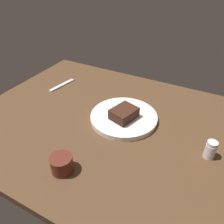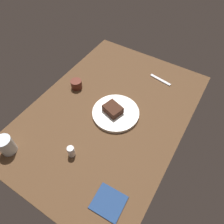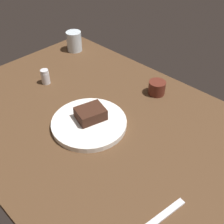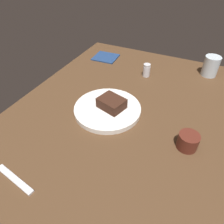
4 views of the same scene
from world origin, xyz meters
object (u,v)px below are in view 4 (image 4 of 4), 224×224
at_px(dessert_plate, 107,109).
at_px(chocolate_cake_slice, 112,103).
at_px(coffee_cup, 188,141).
at_px(dessert_spoon, 15,179).
at_px(salt_shaker, 147,70).
at_px(water_glass, 211,66).
at_px(folded_napkin, 106,57).

height_order(dessert_plate, chocolate_cake_slice, chocolate_cake_slice).
bearing_deg(coffee_cup, dessert_spoon, 128.67).
bearing_deg(salt_shaker, dessert_plate, 171.13).
height_order(water_glass, folded_napkin, water_glass).
bearing_deg(water_glass, chocolate_cake_slice, 145.87).
height_order(dessert_plate, dessert_spoon, dessert_plate).
xyz_separation_m(water_glass, coffee_cup, (-0.53, 0.01, -0.02)).
distance_m(dessert_plate, folded_napkin, 0.48).
relative_size(chocolate_cake_slice, water_glass, 0.99).
bearing_deg(chocolate_cake_slice, dessert_plate, 117.45).
distance_m(salt_shaker, dessert_spoon, 0.74).
bearing_deg(chocolate_cake_slice, water_glass, -34.13).
xyz_separation_m(water_glass, folded_napkin, (-0.05, 0.56, -0.05)).
xyz_separation_m(chocolate_cake_slice, coffee_cup, (-0.06, -0.31, -0.01)).
bearing_deg(dessert_spoon, salt_shaker, -92.32).
distance_m(dessert_plate, chocolate_cake_slice, 0.03).
bearing_deg(salt_shaker, chocolate_cake_slice, 173.54).
relative_size(chocolate_cake_slice, coffee_cup, 1.42).
bearing_deg(water_glass, folded_napkin, 95.09).
relative_size(chocolate_cake_slice, salt_shaker, 1.52).
bearing_deg(folded_napkin, coffee_cup, -131.51).
xyz_separation_m(chocolate_cake_slice, water_glass, (0.47, -0.32, 0.01)).
distance_m(salt_shaker, water_glass, 0.32).
bearing_deg(folded_napkin, salt_shaker, -109.19).
xyz_separation_m(coffee_cup, folded_napkin, (0.48, 0.54, -0.02)).
relative_size(water_glass, folded_napkin, 0.74).
distance_m(water_glass, dessert_spoon, 0.97).
height_order(chocolate_cake_slice, coffee_cup, chocolate_cake_slice).
relative_size(dessert_plate, coffee_cup, 3.88).
bearing_deg(chocolate_cake_slice, dessert_spoon, 163.52).
height_order(dessert_plate, salt_shaker, salt_shaker).
height_order(chocolate_cake_slice, dessert_spoon, chocolate_cake_slice).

